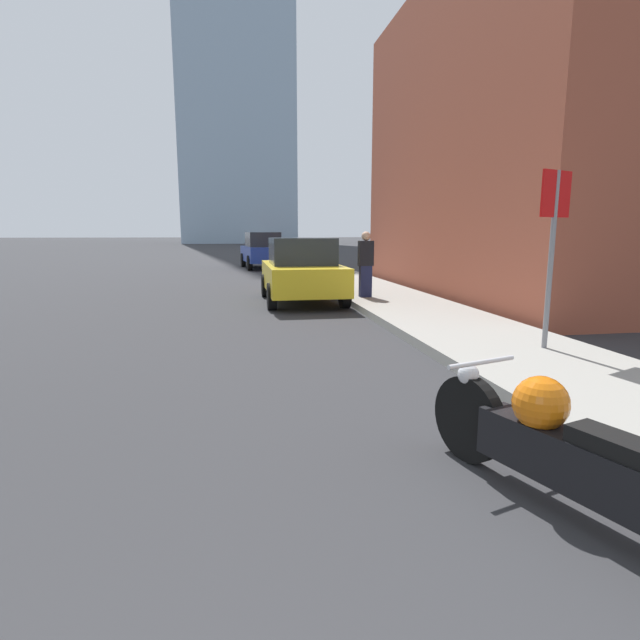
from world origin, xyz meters
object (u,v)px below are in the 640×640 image
at_px(motorcycle, 568,451).
at_px(stop_sign, 553,229).
at_px(parked_car_blue, 263,250).
at_px(parked_car_yellow, 302,270).
at_px(pedestrian, 366,264).

relative_size(motorcycle, stop_sign, 0.99).
bearing_deg(parked_car_blue, motorcycle, -93.75).
bearing_deg(parked_car_yellow, parked_car_blue, 91.30).
bearing_deg(pedestrian, parked_car_blue, 98.03).
xyz_separation_m(stop_sign, pedestrian, (-1.02, 5.80, -0.80)).
bearing_deg(parked_car_blue, stop_sign, -86.67).
bearing_deg(pedestrian, stop_sign, -80.06).
xyz_separation_m(parked_car_yellow, parked_car_blue, (-0.27, 12.29, 0.08)).
height_order(parked_car_blue, pedestrian, pedestrian).
relative_size(motorcycle, parked_car_blue, 0.53).
height_order(parked_car_yellow, pedestrian, pedestrian).
relative_size(parked_car_blue, pedestrian, 2.76).
xyz_separation_m(motorcycle, parked_car_blue, (-0.60, 22.04, 0.46)).
bearing_deg(motorcycle, stop_sign, 40.18).
bearing_deg(stop_sign, parked_car_blue, 98.63).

